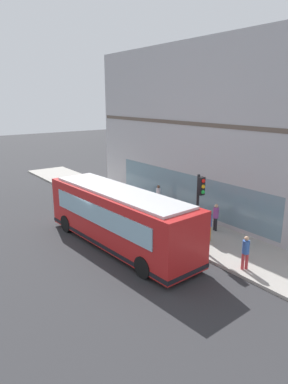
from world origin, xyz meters
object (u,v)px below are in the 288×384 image
object	(u,v)px
pedestrian_near_building_entrance	(216,216)
newspaper_vending_box	(140,195)
pedestrian_walking_along_curb	(246,251)
pedestrian_near_hydrant	(158,195)
fire_hydrant	(193,222)
traffic_light_near_corner	(200,197)
city_bus_nearside	(119,218)
pedestrian_by_light_pole	(209,223)

from	to	relation	value
pedestrian_near_building_entrance	newspaper_vending_box	distance (m)	7.45
pedestrian_walking_along_curb	newspaper_vending_box	world-z (taller)	pedestrian_walking_along_curb
pedestrian_near_hydrant	pedestrian_walking_along_curb	world-z (taller)	pedestrian_near_hydrant
fire_hydrant	pedestrian_near_hydrant	size ratio (longest dim) A/B	0.46
pedestrian_near_hydrant	newspaper_vending_box	xyz separation A→B (m)	(-0.10, 2.06, -0.46)
pedestrian_walking_along_curb	fire_hydrant	bearing A→B (deg)	71.15
traffic_light_near_corner	pedestrian_near_hydrant	size ratio (longest dim) A/B	2.37
traffic_light_near_corner	fire_hydrant	world-z (taller)	traffic_light_near_corner
pedestrian_walking_along_curb	city_bus_nearside	bearing A→B (deg)	117.12
pedestrian_near_building_entrance	pedestrian_walking_along_curb	size ratio (longest dim) A/B	1.00
fire_hydrant	newspaper_vending_box	distance (m)	6.49
pedestrian_near_building_entrance	pedestrian_by_light_pole	bearing A→B (deg)	-150.67
fire_hydrant	pedestrian_near_hydrant	distance (m)	4.50
pedestrian_near_building_entrance	pedestrian_walking_along_curb	bearing A→B (deg)	-122.05
pedestrian_near_building_entrance	newspaper_vending_box	size ratio (longest dim) A/B	1.76
pedestrian_by_light_pole	pedestrian_walking_along_curb	xyz separation A→B (m)	(-1.06, -3.18, -0.08)
traffic_light_near_corner	pedestrian_walking_along_curb	xyz separation A→B (m)	(-0.07, -2.98, -1.74)
pedestrian_near_building_entrance	pedestrian_walking_along_curb	world-z (taller)	pedestrian_near_building_entrance
fire_hydrant	pedestrian_by_light_pole	size ratio (longest dim) A/B	0.43
newspaper_vending_box	pedestrian_walking_along_curb	bearing A→B (deg)	-102.35
traffic_light_near_corner	pedestrian_walking_along_curb	distance (m)	3.46
traffic_light_near_corner	newspaper_vending_box	size ratio (longest dim) A/B	4.21
pedestrian_by_light_pole	newspaper_vending_box	distance (m)	8.39
fire_hydrant	newspaper_vending_box	bearing A→B (deg)	82.94
pedestrian_by_light_pole	pedestrian_near_hydrant	bearing A→B (deg)	75.98
traffic_light_near_corner	fire_hydrant	xyz separation A→B (m)	(1.64, 2.01, -2.28)
pedestrian_near_building_entrance	fire_hydrant	bearing A→B (deg)	128.46
pedestrian_near_hydrant	pedestrian_near_building_entrance	world-z (taller)	pedestrian_near_hydrant
city_bus_nearside	newspaper_vending_box	bearing A→B (deg)	46.01
fire_hydrant	pedestrian_near_building_entrance	bearing A→B (deg)	-51.54
pedestrian_near_hydrant	city_bus_nearside	bearing A→B (deg)	-147.11
city_bus_nearside	pedestrian_walking_along_curb	xyz separation A→B (m)	(2.96, -5.78, -0.50)
city_bus_nearside	newspaper_vending_box	world-z (taller)	city_bus_nearside
city_bus_nearside	pedestrian_walking_along_curb	size ratio (longest dim) A/B	6.43
fire_hydrant	pedestrian_walking_along_curb	xyz separation A→B (m)	(-1.71, -4.99, 0.54)
pedestrian_walking_along_curb	newspaper_vending_box	size ratio (longest dim) A/B	1.76
city_bus_nearside	newspaper_vending_box	xyz separation A→B (m)	(5.46, 5.66, -0.95)
city_bus_nearside	fire_hydrant	xyz separation A→B (m)	(4.66, -0.78, -1.04)
traffic_light_near_corner	newspaper_vending_box	world-z (taller)	traffic_light_near_corner
pedestrian_by_light_pole	pedestrian_near_building_entrance	size ratio (longest dim) A/B	1.08
fire_hydrant	pedestrian_walking_along_curb	distance (m)	5.30
fire_hydrant	traffic_light_near_corner	bearing A→B (deg)	-129.16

